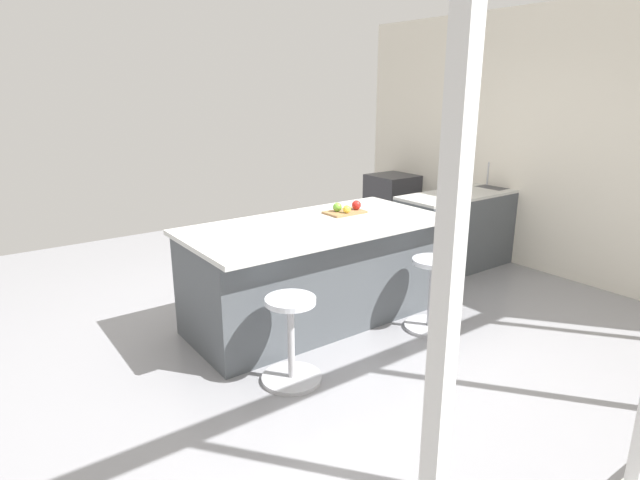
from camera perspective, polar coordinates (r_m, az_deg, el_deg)
The scene contains 11 objects.
ground_plane at distance 4.63m, azimuth -0.98°, elevation -9.96°, with size 8.10×8.10×0.00m, color gray.
interior_partition_left at distance 6.49m, azimuth 22.45°, elevation 9.90°, with size 0.12×5.25×2.92m.
sink_cabinet at distance 6.59m, azimuth 17.02°, elevation 1.58°, with size 2.33×0.60×1.17m.
oven_range at distance 7.57m, azimuth 7.86°, elevation 3.83°, with size 0.60×0.61×0.86m.
kitchen_island at distance 4.67m, azimuth -0.70°, elevation -3.48°, with size 2.30×1.14×0.92m.
stool_by_window at distance 4.67m, azimuth 12.05°, elevation -6.02°, with size 0.44×0.44×0.64m.
stool_middle at distance 3.80m, azimuth -3.18°, elevation -11.10°, with size 0.44×0.44×0.64m.
cutting_board at distance 4.86m, azimuth 2.71°, elevation 3.05°, with size 0.36×0.24×0.02m, color olive.
apple_yellow at distance 4.78m, azimuth 2.94°, elevation 3.39°, with size 0.07×0.07×0.07m, color gold.
apple_green at distance 4.83m, azimuth 1.91°, elevation 3.62°, with size 0.08×0.08×0.08m, color #609E2D.
apple_red at distance 4.92m, azimuth 4.00°, elevation 3.84°, with size 0.09×0.09×0.09m, color red.
Camera 1 is at (2.38, 3.40, 2.05)m, focal length 29.28 mm.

